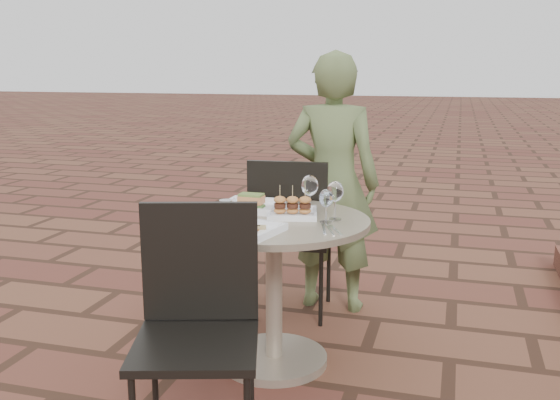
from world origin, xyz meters
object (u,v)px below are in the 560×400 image
(cafe_table, at_px, (274,269))
(chair_far, at_px, (290,225))
(chair_near, at_px, (198,309))
(plate_sliders, at_px, (292,209))
(diner, at_px, (333,183))
(plate_salmon, at_px, (251,205))
(plate_tuna, at_px, (247,229))

(cafe_table, height_order, chair_far, chair_far)
(chair_near, height_order, plate_sliders, chair_near)
(cafe_table, height_order, diner, diner)
(diner, bearing_deg, plate_salmon, 68.11)
(chair_far, relative_size, chair_near, 1.00)
(cafe_table, xyz_separation_m, chair_near, (-0.08, -0.72, 0.07))
(diner, bearing_deg, chair_far, 53.58)
(cafe_table, relative_size, plate_tuna, 2.90)
(plate_tuna, bearing_deg, plate_sliders, 73.13)
(chair_near, height_order, plate_tuna, chair_near)
(diner, bearing_deg, plate_sliders, 88.01)
(chair_far, bearing_deg, plate_salmon, 72.16)
(chair_far, relative_size, plate_sliders, 3.36)
(diner, height_order, plate_salmon, diner)
(plate_salmon, relative_size, plate_tuna, 0.92)
(diner, height_order, plate_tuna, diner)
(cafe_table, bearing_deg, chair_far, 97.32)
(diner, relative_size, plate_tuna, 4.89)
(chair_near, relative_size, plate_salmon, 3.27)
(plate_salmon, xyz_separation_m, plate_tuna, (0.13, -0.44, -0.01))
(plate_salmon, bearing_deg, plate_sliders, -21.04)
(plate_sliders, bearing_deg, diner, 86.60)
(diner, xyz_separation_m, plate_salmon, (-0.28, -0.66, -0.01))
(chair_near, bearing_deg, plate_sliders, 62.63)
(cafe_table, distance_m, plate_salmon, 0.36)
(chair_far, xyz_separation_m, diner, (0.19, 0.24, 0.21))
(chair_far, distance_m, chair_near, 1.30)
(chair_near, height_order, diner, diner)
(chair_far, xyz_separation_m, plate_salmon, (-0.09, -0.41, 0.20))
(chair_near, distance_m, plate_sliders, 0.84)
(cafe_table, height_order, plate_tuna, plate_tuna)
(plate_salmon, xyz_separation_m, plate_sliders, (0.24, -0.09, 0.01))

